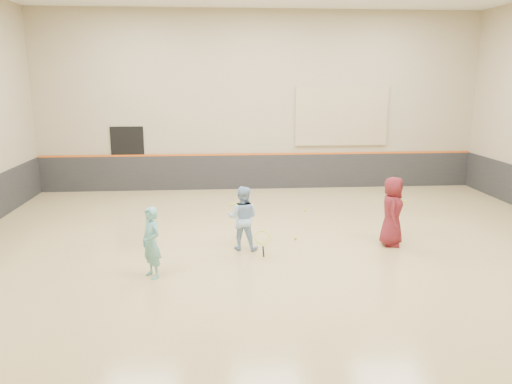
{
  "coord_description": "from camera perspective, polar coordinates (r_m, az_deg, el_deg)",
  "views": [
    {
      "loc": [
        -1.48,
        -11.03,
        3.76
      ],
      "look_at": [
        -0.59,
        0.4,
        1.15
      ],
      "focal_mm": 35.0,
      "sensor_mm": 36.0,
      "label": 1
    }
  ],
  "objects": [
    {
      "name": "girl",
      "position": [
        9.79,
        -11.87,
        -5.69
      ],
      "size": [
        0.57,
        0.61,
        1.39
      ],
      "primitive_type": "imported",
      "rotation": [
        0.0,
        0.0,
        -0.93
      ],
      "color": "#66B0B0",
      "rests_on": "floor"
    },
    {
      "name": "spare_racket",
      "position": [
        15.3,
        -2.53,
        -1.15
      ],
      "size": [
        0.71,
        0.71,
        0.14
      ],
      "primitive_type": null,
      "color": "#B4D82F",
      "rests_on": "floor"
    },
    {
      "name": "instructor",
      "position": [
        11.14,
        -1.53,
        -3.0
      ],
      "size": [
        0.82,
        0.71,
        1.45
      ],
      "primitive_type": "imported",
      "rotation": [
        0.0,
        0.0,
        2.89
      ],
      "color": "#94BBE4",
      "rests_on": "floor"
    },
    {
      "name": "room",
      "position": [
        11.51,
        3.07,
        -2.02
      ],
      "size": [
        15.04,
        12.04,
        6.22
      ],
      "color": "tan",
      "rests_on": "ground"
    },
    {
      "name": "accent_stripe",
      "position": [
        17.24,
        0.5,
        4.35
      ],
      "size": [
        14.9,
        0.03,
        0.06
      ],
      "primitive_type": "cube",
      "color": "#D85914",
      "rests_on": "wall_back"
    },
    {
      "name": "wainscot_back",
      "position": [
        17.35,
        0.49,
        2.33
      ],
      "size": [
        14.9,
        0.04,
        1.2
      ],
      "primitive_type": "cube",
      "color": "#232326",
      "rests_on": "floor"
    },
    {
      "name": "acoustic_panel",
      "position": [
        17.55,
        9.76,
        8.53
      ],
      "size": [
        3.2,
        0.08,
        2.0
      ],
      "primitive_type": "cube",
      "color": "tan",
      "rests_on": "wall_back"
    },
    {
      "name": "ball_in_hand",
      "position": [
        11.57,
        16.67,
        -1.04
      ],
      "size": [
        0.07,
        0.07,
        0.07
      ],
      "primitive_type": "sphere",
      "color": "#C3D331",
      "rests_on": "young_man"
    },
    {
      "name": "young_man",
      "position": [
        11.8,
        15.3,
        -2.15
      ],
      "size": [
        0.73,
        0.91,
        1.6
      ],
      "primitive_type": "imported",
      "rotation": [
        0.0,
        0.0,
        1.25
      ],
      "color": "maroon",
      "rests_on": "floor"
    },
    {
      "name": "ball_beside_spare",
      "position": [
        14.52,
        5.6,
        -2.11
      ],
      "size": [
        0.07,
        0.07,
        0.07
      ],
      "primitive_type": "sphere",
      "color": "yellow",
      "rests_on": "floor"
    },
    {
      "name": "held_racket",
      "position": [
        10.87,
        0.7,
        -5.21
      ],
      "size": [
        0.55,
        0.55,
        0.57
      ],
      "primitive_type": null,
      "color": "#B1E231",
      "rests_on": "instructor"
    },
    {
      "name": "ball_under_racket",
      "position": [
        11.99,
        4.54,
        -5.32
      ],
      "size": [
        0.07,
        0.07,
        0.07
      ],
      "primitive_type": "sphere",
      "color": "gold",
      "rests_on": "floor"
    },
    {
      "name": "doorway",
      "position": [
        17.48,
        -14.4,
        3.67
      ],
      "size": [
        1.1,
        0.05,
        2.2
      ],
      "primitive_type": "cube",
      "color": "black",
      "rests_on": "floor"
    }
  ]
}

